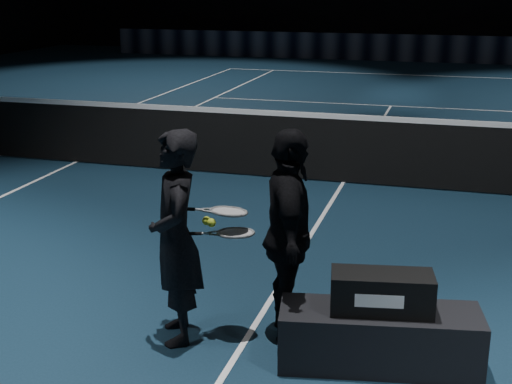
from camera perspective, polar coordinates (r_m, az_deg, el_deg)
floor at (r=9.84m, az=7.00°, el=0.74°), size 36.00×36.00×0.00m
court_lines at (r=9.84m, az=7.00°, el=0.76°), size 10.98×23.78×0.01m
net_mesh at (r=9.73m, az=7.10°, el=3.29°), size 12.80×0.02×0.86m
net_tape at (r=9.63m, az=7.20°, el=5.98°), size 12.80×0.03×0.07m
sponsor_backdrop at (r=25.00m, az=12.92°, el=11.14°), size 22.00×0.15×0.90m
player_bench at (r=5.28m, az=9.84°, el=-11.42°), size 1.49×0.72×0.43m
racket_bag at (r=5.12m, az=10.03°, el=-7.90°), size 0.76×0.42×0.29m
bag_signature at (r=4.98m, az=9.83°, el=-8.62°), size 0.33×0.06×0.10m
player_a at (r=5.37m, az=-6.44°, el=-3.66°), size 0.62×0.71×1.65m
player_b at (r=5.38m, az=2.64°, el=-3.52°), size 0.67×1.04×1.65m
racket_lower at (r=5.35m, az=-1.63°, el=-3.29°), size 0.71×0.43×0.03m
racket_upper at (r=5.34m, az=-2.19°, el=-1.57°), size 0.71×0.47×0.10m
tennis_balls at (r=5.32m, az=-3.75°, el=-2.20°), size 0.12×0.10×0.12m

